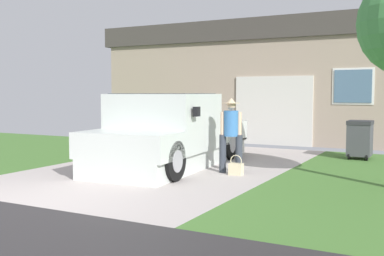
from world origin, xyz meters
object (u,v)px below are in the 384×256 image
(pickup_truck, at_px, (166,134))
(handbag, at_px, (236,168))
(wheeled_trash_bin, at_px, (360,138))
(house_with_garage, at_px, (260,82))
(person_with_hat, at_px, (231,131))

(pickup_truck, xyz_separation_m, handbag, (1.84, -0.22, -0.63))
(pickup_truck, bearing_deg, wheeled_trash_bin, -140.97)
(house_with_garage, xyz_separation_m, wheeled_trash_bin, (4.50, -4.89, -1.59))
(person_with_hat, bearing_deg, handbag, 113.60)
(pickup_truck, relative_size, person_with_hat, 3.36)
(pickup_truck, height_order, handbag, pickup_truck)
(handbag, distance_m, house_with_garage, 9.24)
(house_with_garage, bearing_deg, pickup_truck, -85.11)
(person_with_hat, xyz_separation_m, wheeled_trash_bin, (2.15, 3.53, -0.36))
(pickup_truck, bearing_deg, person_with_hat, 175.94)
(person_with_hat, bearing_deg, wheeled_trash_bin, -141.58)
(person_with_hat, xyz_separation_m, house_with_garage, (-2.34, 8.43, 1.23))
(handbag, bearing_deg, person_with_hat, 133.85)
(person_with_hat, height_order, house_with_garage, house_with_garage)
(person_with_hat, distance_m, handbag, 0.83)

